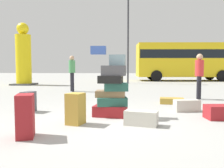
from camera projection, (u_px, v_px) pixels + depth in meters
ground_plane at (101, 121)px, 5.05m from camera, size 80.00×80.00×0.00m
suitcase_tower at (112, 91)px, 5.49m from camera, size 0.85×0.60×1.63m
suitcase_maroon_upright_blue at (223, 112)px, 5.22m from camera, size 0.80×0.51×0.31m
suitcase_cream_foreground_far at (141, 118)px, 4.66m from camera, size 0.70×0.47×0.29m
suitcase_tan_white_trunk at (172, 101)px, 7.42m from camera, size 0.78×0.50×0.18m
suitcase_tan_right_side at (75, 109)px, 4.74m from camera, size 0.39×0.42×0.63m
suitcase_charcoal_left_side at (28, 102)px, 6.07m from camera, size 0.32×0.42×0.52m
suitcase_cream_foreground_near at (187, 106)px, 6.13m from camera, size 0.69×0.39×0.30m
suitcase_maroon_behind_tower at (25, 116)px, 3.85m from camera, size 0.37×0.47×0.71m
person_bearded_onlooker at (72, 70)px, 11.08m from camera, size 0.30×0.31×1.70m
person_tourist_with_camera at (199, 72)px, 8.38m from camera, size 0.30×0.32×1.63m
yellow_dummy_statue at (24, 58)px, 15.20m from camera, size 1.36×1.36×4.00m
parked_bus at (185, 59)px, 20.13m from camera, size 8.31×3.13×3.15m
lamp_post at (128, 25)px, 16.29m from camera, size 0.36×0.36×6.32m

